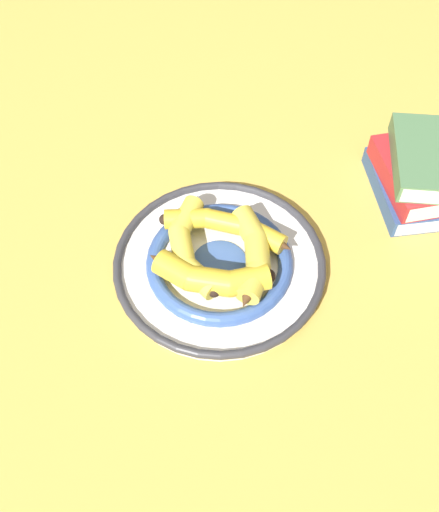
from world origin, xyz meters
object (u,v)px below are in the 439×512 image
object	(u,v)px
banana_c	(209,277)
banana_b	(188,245)
book_stack	(424,174)
banana_d	(253,255)
decorative_bowl	(220,264)
banana_a	(227,226)

from	to	relation	value
banana_c	banana_b	bearing A→B (deg)	127.85
banana_c	book_stack	size ratio (longest dim) A/B	0.95
banana_c	banana_d	distance (m)	0.08
decorative_bowl	banana_c	xyz separation A→B (m)	(-0.03, -0.04, 0.04)
banana_a	banana_d	bearing A→B (deg)	139.03
decorative_bowl	banana_b	bearing A→B (deg)	154.50
banana_a	banana_c	xyz separation A→B (m)	(-0.05, -0.09, 0.00)
banana_d	book_stack	bearing A→B (deg)	-62.00
banana_b	banana_c	size ratio (longest dim) A/B	1.07
banana_c	book_stack	distance (m)	0.41
decorative_bowl	banana_a	size ratio (longest dim) A/B	1.69
banana_d	book_stack	distance (m)	0.34
book_stack	banana_d	bearing A→B (deg)	-63.55
banana_a	book_stack	distance (m)	0.35
decorative_bowl	banana_c	size ratio (longest dim) A/B	1.78
banana_b	banana_d	bearing A→B (deg)	67.26
banana_d	banana_a	bearing A→B (deg)	31.79
banana_c	banana_d	bearing A→B (deg)	40.40
decorative_bowl	banana_b	size ratio (longest dim) A/B	1.66
banana_a	banana_b	world-z (taller)	banana_b
decorative_bowl	banana_b	xyz separation A→B (m)	(-0.04, 0.02, 0.03)
decorative_bowl	banana_b	distance (m)	0.06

